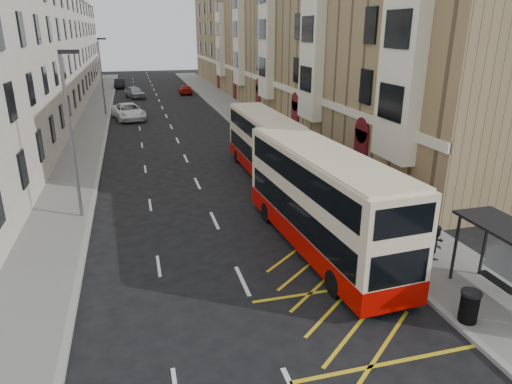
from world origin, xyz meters
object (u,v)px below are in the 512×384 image
object	(u,v)px
street_lamp_far	(102,72)
double_decker_front	(321,201)
street_lamp_near	(71,128)
litter_bin	(469,306)
pedestrian_mid	(436,244)
pedestrian_far	(394,236)
car_dark	(120,84)
car_silver	(135,92)
double_decker_rear	(264,144)
car_red	(185,89)
white_van	(129,112)

from	to	relation	value
street_lamp_far	double_decker_front	world-z (taller)	street_lamp_far
street_lamp_near	litter_bin	size ratio (longest dim) A/B	7.44
pedestrian_mid	pedestrian_far	world-z (taller)	pedestrian_far
litter_bin	car_dark	world-z (taller)	car_dark
pedestrian_far	double_decker_front	bearing A→B (deg)	-16.99
car_dark	double_decker_front	bearing A→B (deg)	-79.67
litter_bin	car_silver	xyz separation A→B (m)	(-9.37, 55.73, 0.08)
double_decker_front	pedestrian_mid	size ratio (longest dim) A/B	7.11
car_silver	car_dark	xyz separation A→B (m)	(-2.18, 12.19, -0.06)
pedestrian_far	car_dark	world-z (taller)	pedestrian_far
double_decker_rear	litter_bin	size ratio (longest dim) A/B	9.30
car_red	street_lamp_near	bearing A→B (deg)	78.91
double_decker_front	street_lamp_far	bearing A→B (deg)	102.12
street_lamp_far	pedestrian_far	xyz separation A→B (m)	(12.70, -37.96, -3.57)
pedestrian_mid	white_van	world-z (taller)	pedestrian_mid
car_silver	car_dark	size ratio (longest dim) A/B	1.05
street_lamp_near	car_silver	world-z (taller)	street_lamp_near
street_lamp_near	white_van	bearing A→B (deg)	84.88
litter_bin	car_silver	size ratio (longest dim) A/B	0.23
double_decker_rear	white_van	size ratio (longest dim) A/B	1.67
street_lamp_far	car_dark	distance (m)	25.72
car_red	litter_bin	bearing A→B (deg)	94.03
car_red	car_silver	bearing A→B (deg)	20.83
pedestrian_far	car_red	distance (m)	53.69
pedestrian_mid	street_lamp_far	bearing A→B (deg)	91.52
street_lamp_near	car_red	world-z (taller)	street_lamp_near
street_lamp_far	car_red	xyz separation A→B (m)	(10.56, 15.68, -3.99)
car_silver	car_red	xyz separation A→B (m)	(7.23, 2.48, -0.14)
pedestrian_far	white_van	xyz separation A→B (m)	(-10.28, 34.97, -0.23)
car_silver	double_decker_front	bearing A→B (deg)	-99.31
car_silver	car_dark	distance (m)	12.39
street_lamp_near	pedestrian_mid	distance (m)	17.05
street_lamp_far	car_silver	xyz separation A→B (m)	(3.33, 13.20, -3.85)
street_lamp_near	street_lamp_far	size ratio (longest dim) A/B	1.00
car_silver	street_lamp_near	bearing A→B (deg)	-111.62
street_lamp_near	car_red	size ratio (longest dim) A/B	1.81
street_lamp_far	litter_bin	bearing A→B (deg)	-73.37
litter_bin	car_red	distance (m)	58.25
street_lamp_near	double_decker_front	size ratio (longest dim) A/B	0.72
car_silver	car_red	size ratio (longest dim) A/B	1.04
street_lamp_far	litter_bin	xyz separation A→B (m)	(12.70, -42.53, -3.93)
street_lamp_near	street_lamp_far	bearing A→B (deg)	90.00
street_lamp_near	white_van	distance (m)	27.38
double_decker_rear	car_red	size ratio (longest dim) A/B	2.26
street_lamp_near	litter_bin	world-z (taller)	street_lamp_near
white_van	double_decker_front	bearing A→B (deg)	-87.97
litter_bin	car_dark	xyz separation A→B (m)	(-11.55, 67.93, 0.02)
street_lamp_far	white_van	xyz separation A→B (m)	(2.42, -2.99, -3.80)
white_van	pedestrian_far	bearing A→B (deg)	-84.74
litter_bin	car_red	bearing A→B (deg)	92.10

